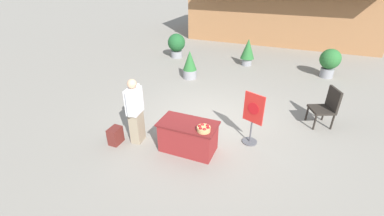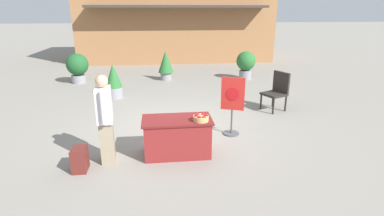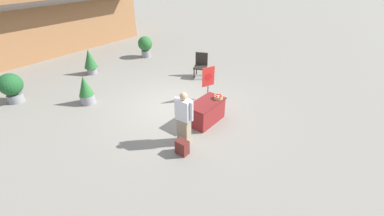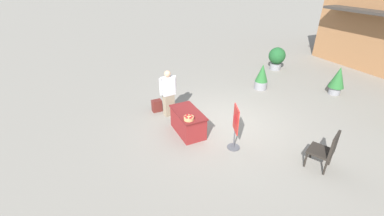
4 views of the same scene
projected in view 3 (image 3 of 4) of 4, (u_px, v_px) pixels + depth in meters
name	position (u px, v px, depth m)	size (l,w,h in m)	color
ground_plane	(178.00, 107.00, 9.35)	(120.00, 120.00, 0.00)	gray
storefront_building	(37.00, 7.00, 14.52)	(10.10, 5.61, 4.55)	#9E6B42
display_table	(206.00, 112.00, 8.34)	(1.31, 0.71, 0.73)	maroon
apple_basket	(219.00, 97.00, 8.33)	(0.29, 0.29, 0.13)	tan
person_visitor	(184.00, 118.00, 7.17)	(0.30, 0.61, 1.62)	gray
backpack	(182.00, 147.00, 7.03)	(0.24, 0.34, 0.42)	maroon
poster_board	(208.00, 83.00, 9.49)	(0.49, 0.36, 1.31)	#4C4C51
patio_chair	(201.00, 64.00, 11.51)	(0.73, 0.73, 1.06)	#28231E
potted_plant_far_right	(11.00, 86.00, 9.38)	(0.82, 0.82, 1.12)	gray
potted_plant_near_right	(90.00, 61.00, 11.71)	(0.60, 0.60, 1.15)	gray
potted_plant_far_left	(145.00, 45.00, 13.74)	(0.76, 0.76, 1.11)	gray
potted_plant_near_left	(86.00, 90.00, 9.33)	(0.53, 0.53, 1.08)	gray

